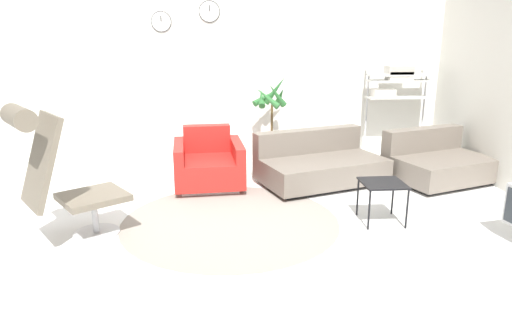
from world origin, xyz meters
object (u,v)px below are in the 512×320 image
couch_low (319,165)px  side_table (383,186)px  potted_plant (271,123)px  armchair_red (209,165)px  shelf_unit (396,82)px  lounge_chair (57,167)px  couch_second (437,164)px

couch_low → side_table: couch_low is taller
couch_low → potted_plant: potted_plant is taller
armchair_red → potted_plant: (0.93, 1.10, 0.33)m
side_table → shelf_unit: 2.89m
armchair_red → couch_low: bearing=175.6°
lounge_chair → couch_second: lounge_chair is taller
lounge_chair → potted_plant: potted_plant is taller
lounge_chair → potted_plant: bearing=105.2°
armchair_red → shelf_unit: (2.87, 1.21, 0.92)m
armchair_red → potted_plant: 1.48m
potted_plant → shelf_unit: (1.94, 0.10, 0.59)m
lounge_chair → potted_plant: 3.52m
couch_low → potted_plant: 1.27m
lounge_chair → armchair_red: lounge_chair is taller
couch_low → shelf_unit: size_ratio=1.11×
couch_second → side_table: couch_second is taller
couch_second → potted_plant: 2.41m
lounge_chair → couch_second: 4.64m
couch_low → potted_plant: bearing=-84.5°
potted_plant → armchair_red: bearing=-130.2°
couch_low → couch_second: same height
lounge_chair → side_table: lounge_chair is taller
lounge_chair → armchair_red: 2.13m
side_table → shelf_unit: shelf_unit is taller
side_table → shelf_unit: (1.07, 2.56, 0.81)m
side_table → couch_second: bearing=47.1°
lounge_chair → armchair_red: bearing=105.6°
lounge_chair → shelf_unit: (4.18, 2.82, 0.46)m
shelf_unit → couch_second: bearing=-83.0°
armchair_red → side_table: armchair_red is taller
armchair_red → shelf_unit: bearing=-161.4°
armchair_red → couch_second: size_ratio=0.65×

